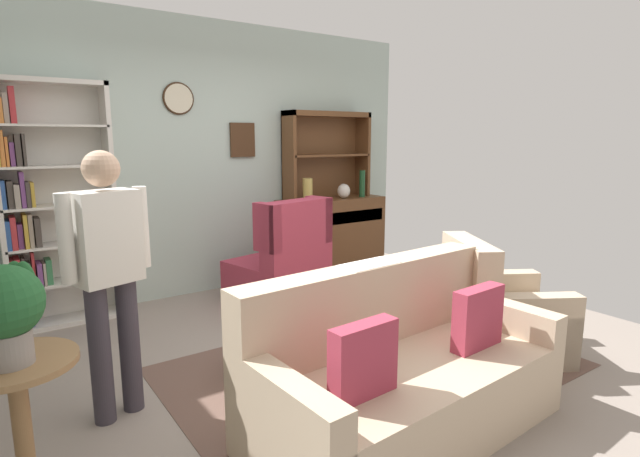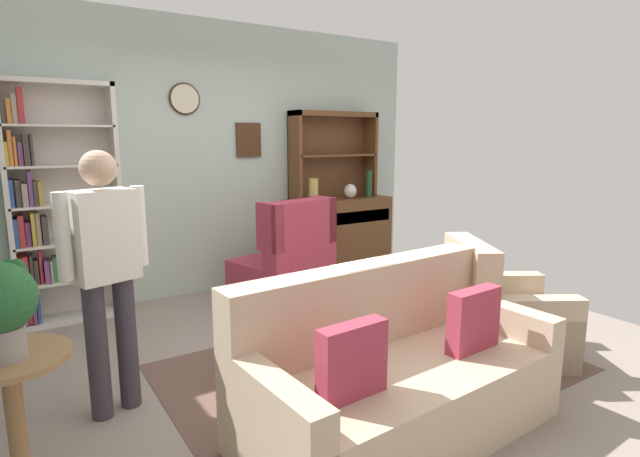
# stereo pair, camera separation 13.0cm
# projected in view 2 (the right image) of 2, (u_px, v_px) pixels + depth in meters

# --- Properties ---
(ground_plane) EXTENTS (5.40, 4.60, 0.02)m
(ground_plane) POSITION_uv_depth(u_px,v_px,m) (323.00, 360.00, 3.69)
(ground_plane) COLOR gray
(wall_back) EXTENTS (5.00, 0.09, 2.80)m
(wall_back) POSITION_uv_depth(u_px,v_px,m) (212.00, 159.00, 5.19)
(wall_back) COLOR #ADC1B7
(wall_back) RESTS_ON ground_plane
(area_rug) EXTENTS (2.78, 1.87, 0.01)m
(area_rug) POSITION_uv_depth(u_px,v_px,m) (370.00, 367.00, 3.54)
(area_rug) COLOR brown
(area_rug) RESTS_ON ground_plane
(bookshelf) EXTENTS (0.90, 0.30, 2.10)m
(bookshelf) POSITION_uv_depth(u_px,v_px,m) (55.00, 208.00, 4.30)
(bookshelf) COLOR silver
(bookshelf) RESTS_ON ground_plane
(sideboard) EXTENTS (1.30, 0.45, 0.92)m
(sideboard) POSITION_uv_depth(u_px,v_px,m) (338.00, 233.00, 5.89)
(sideboard) COLOR brown
(sideboard) RESTS_ON ground_plane
(sideboard_hutch) EXTENTS (1.10, 0.26, 1.00)m
(sideboard_hutch) POSITION_uv_depth(u_px,v_px,m) (333.00, 143.00, 5.79)
(sideboard_hutch) COLOR brown
(sideboard_hutch) RESTS_ON sideboard
(vase_tall) EXTENTS (0.11, 0.11, 0.26)m
(vase_tall) POSITION_uv_depth(u_px,v_px,m) (313.00, 190.00, 5.51)
(vase_tall) COLOR tan
(vase_tall) RESTS_ON sideboard
(vase_round) EXTENTS (0.15, 0.15, 0.17)m
(vase_round) POSITION_uv_depth(u_px,v_px,m) (350.00, 191.00, 5.81)
(vase_round) COLOR beige
(vase_round) RESTS_ON sideboard
(bottle_wine) EXTENTS (0.07, 0.07, 0.32)m
(bottle_wine) POSITION_uv_depth(u_px,v_px,m) (369.00, 184.00, 5.92)
(bottle_wine) COLOR #194223
(bottle_wine) RESTS_ON sideboard
(couch_floral) EXTENTS (1.84, 0.95, 0.90)m
(couch_floral) POSITION_uv_depth(u_px,v_px,m) (394.00, 377.00, 2.76)
(couch_floral) COLOR #C6AD8E
(couch_floral) RESTS_ON ground_plane
(armchair_floral) EXTENTS (1.05, 1.04, 0.88)m
(armchair_floral) POSITION_uv_depth(u_px,v_px,m) (501.00, 318.00, 3.71)
(armchair_floral) COLOR #C6AD8E
(armchair_floral) RESTS_ON ground_plane
(wingback_chair) EXTENTS (0.93, 0.95, 1.05)m
(wingback_chair) POSITION_uv_depth(u_px,v_px,m) (287.00, 265.00, 4.87)
(wingback_chair) COLOR #A33347
(wingback_chair) RESTS_ON ground_plane
(plant_stand) EXTENTS (0.52, 0.52, 0.67)m
(plant_stand) POSITION_uv_depth(u_px,v_px,m) (14.00, 408.00, 2.26)
(plant_stand) COLOR #997047
(plant_stand) RESTS_ON ground_plane
(person_reading) EXTENTS (0.52, 0.29, 1.56)m
(person_reading) POSITION_uv_depth(u_px,v_px,m) (106.00, 265.00, 2.83)
(person_reading) COLOR #38333D
(person_reading) RESTS_ON ground_plane
(coffee_table) EXTENTS (0.80, 0.50, 0.42)m
(coffee_table) POSITION_uv_depth(u_px,v_px,m) (299.00, 319.00, 3.52)
(coffee_table) COLOR brown
(coffee_table) RESTS_ON ground_plane
(book_stack) EXTENTS (0.19, 0.14, 0.10)m
(book_stack) POSITION_uv_depth(u_px,v_px,m) (284.00, 302.00, 3.52)
(book_stack) COLOR gray
(book_stack) RESTS_ON coffee_table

